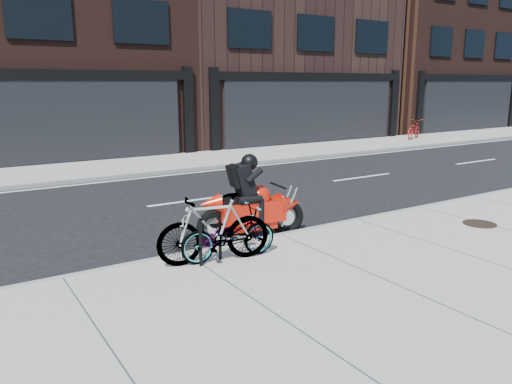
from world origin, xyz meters
TOP-DOWN VIEW (x-y plane):
  - ground at (0.00, 0.00)m, footprint 120.00×120.00m
  - sidewalk_near at (0.00, -5.00)m, footprint 60.00×6.00m
  - sidewalk_far at (0.00, 7.75)m, footprint 60.00×3.50m
  - building_mideast at (10.00, 14.50)m, footprint 12.00×10.00m
  - building_east at (22.00, 14.50)m, footprint 10.00×10.00m
  - bike_rack at (-1.84, -2.60)m, footprint 0.46×0.15m
  - bicycle_front at (-1.50, -2.60)m, footprint 1.70×0.73m
  - bicycle_rear at (-1.77, -2.60)m, footprint 1.93×0.89m
  - motorcycle at (-0.33, -1.61)m, footprint 2.26×0.72m
  - bicycle_far at (15.36, 7.92)m, footprint 1.96×1.37m
  - manhole_cover at (3.86, -3.58)m, footprint 0.77×0.77m

SIDE VIEW (x-z plane):
  - ground at x=0.00m, z-range 0.00..0.00m
  - sidewalk_near at x=0.00m, z-range 0.00..0.13m
  - sidewalk_far at x=0.00m, z-range 0.00..0.13m
  - manhole_cover at x=3.86m, z-range 0.13..0.15m
  - bicycle_front at x=-1.50m, z-range 0.13..1.00m
  - bike_rack at x=-1.84m, z-range 0.20..0.98m
  - bicycle_far at x=15.36m, z-range 0.13..1.11m
  - motorcycle at x=-0.33m, z-range -0.16..1.53m
  - bicycle_rear at x=-1.77m, z-range 0.13..1.25m
  - building_mideast at x=10.00m, z-range 0.00..12.50m
  - building_east at x=22.00m, z-range 0.00..13.00m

